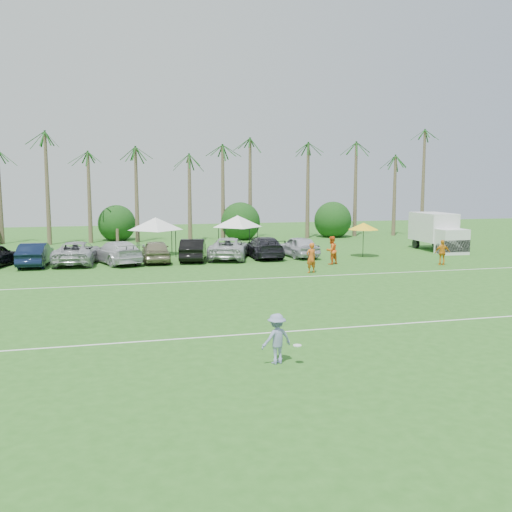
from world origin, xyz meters
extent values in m
plane|color=#2A631D|center=(0.00, 0.00, 0.00)|extent=(120.00, 120.00, 0.00)
cube|color=white|center=(0.00, 2.00, 0.01)|extent=(80.00, 0.10, 0.01)
cube|color=white|center=(0.00, 14.00, 0.01)|extent=(80.00, 0.10, 0.01)
cone|color=brown|center=(-12.00, 38.00, 5.00)|extent=(0.44, 0.44, 10.00)
cone|color=brown|center=(-8.00, 38.00, 5.50)|extent=(0.44, 0.44, 11.00)
cone|color=brown|center=(-4.00, 38.00, 4.00)|extent=(0.44, 0.44, 8.00)
cone|color=brown|center=(0.00, 38.00, 4.50)|extent=(0.44, 0.44, 9.00)
cone|color=brown|center=(4.00, 38.00, 5.00)|extent=(0.44, 0.44, 10.00)
cone|color=brown|center=(8.00, 38.00, 5.50)|extent=(0.44, 0.44, 11.00)
cone|color=brown|center=(13.00, 38.00, 4.00)|extent=(0.44, 0.44, 8.00)
cone|color=brown|center=(18.00, 38.00, 4.50)|extent=(0.44, 0.44, 9.00)
cone|color=brown|center=(23.00, 38.00, 5.00)|extent=(0.44, 0.44, 10.00)
cone|color=brown|center=(27.00, 38.00, 5.50)|extent=(0.44, 0.44, 11.00)
cylinder|color=brown|center=(-6.00, 39.00, 0.70)|extent=(0.30, 0.30, 1.40)
sphere|color=#103B11|center=(-6.00, 39.00, 1.80)|extent=(4.00, 4.00, 4.00)
cylinder|color=brown|center=(6.00, 39.00, 0.70)|extent=(0.30, 0.30, 1.40)
sphere|color=#103B11|center=(6.00, 39.00, 1.80)|extent=(4.00, 4.00, 4.00)
cylinder|color=brown|center=(16.00, 39.00, 0.70)|extent=(0.30, 0.30, 1.40)
sphere|color=#103B11|center=(16.00, 39.00, 1.80)|extent=(4.00, 4.00, 4.00)
imported|color=#D55A17|center=(5.48, 15.33, 0.95)|extent=(0.78, 0.61, 1.91)
imported|color=orange|center=(8.15, 18.54, 0.98)|extent=(1.17, 1.07, 1.96)
imported|color=orange|center=(15.42, 16.26, 0.87)|extent=(1.10, 0.68, 1.75)
cube|color=white|center=(19.81, 24.58, 1.94)|extent=(2.59, 4.47, 2.37)
cube|color=white|center=(19.66, 21.55, 1.00)|extent=(2.26, 1.81, 1.99)
cube|color=black|center=(19.63, 20.84, 0.71)|extent=(2.19, 0.39, 0.95)
cube|color=#E5590C|center=(21.01, 24.52, 1.52)|extent=(0.10, 1.52, 0.85)
cylinder|color=black|center=(18.72, 21.78, 0.43)|extent=(0.33, 0.87, 0.85)
cylinder|color=black|center=(20.62, 21.69, 0.43)|extent=(0.33, 0.87, 0.85)
cylinder|color=black|center=(18.92, 25.76, 0.43)|extent=(0.33, 0.87, 0.85)
cylinder|color=black|center=(20.82, 25.66, 0.43)|extent=(0.33, 0.87, 0.85)
cylinder|color=black|center=(-4.63, 25.40, 0.99)|extent=(0.06, 0.06, 1.98)
cylinder|color=black|center=(-1.86, 25.40, 0.99)|extent=(0.06, 0.06, 1.98)
cylinder|color=black|center=(-4.63, 28.17, 0.99)|extent=(0.06, 0.06, 1.98)
cylinder|color=black|center=(-1.86, 28.17, 0.99)|extent=(0.06, 0.06, 1.98)
pyramid|color=white|center=(-3.25, 26.78, 2.97)|extent=(4.28, 4.28, 0.99)
cylinder|color=black|center=(2.30, 26.92, 0.98)|extent=(0.06, 0.06, 1.96)
cylinder|color=black|center=(5.04, 26.92, 0.98)|extent=(0.06, 0.06, 1.96)
cylinder|color=black|center=(2.30, 29.66, 0.98)|extent=(0.06, 0.06, 1.96)
cylinder|color=black|center=(5.04, 29.66, 0.98)|extent=(0.06, 0.06, 1.96)
pyramid|color=white|center=(3.67, 28.29, 2.94)|extent=(4.24, 4.24, 0.98)
cylinder|color=black|center=(12.01, 21.66, 1.18)|extent=(0.05, 0.05, 2.36)
cone|color=yellow|center=(12.01, 21.66, 2.36)|extent=(2.36, 2.36, 0.54)
imported|color=#7F88B5|center=(-1.85, -1.58, 0.80)|extent=(1.15, 0.84, 1.59)
cylinder|color=white|center=(-1.27, -1.87, 0.62)|extent=(0.27, 0.27, 0.03)
imported|color=black|center=(-11.71, 22.86, 0.80)|extent=(2.06, 4.98, 1.60)
imported|color=#A5A6AB|center=(-9.01, 23.18, 0.80)|extent=(3.35, 6.05, 1.60)
imported|color=silver|center=(-6.30, 22.69, 0.80)|extent=(3.94, 5.96, 1.60)
imported|color=gray|center=(-3.60, 22.75, 0.80)|extent=(2.00, 4.75, 1.60)
imported|color=black|center=(-0.89, 22.91, 0.80)|extent=(2.69, 5.11, 1.60)
imported|color=#B8BABC|center=(1.82, 23.19, 0.80)|extent=(4.27, 6.30, 1.60)
imported|color=black|center=(4.52, 23.18, 0.80)|extent=(2.37, 5.57, 1.60)
imported|color=silver|center=(7.23, 22.92, 0.80)|extent=(2.31, 4.86, 1.60)
camera|label=1|loc=(-6.86, -18.21, 5.64)|focal=40.00mm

